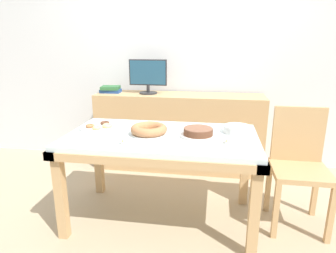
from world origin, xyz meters
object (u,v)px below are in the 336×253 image
at_px(chair, 299,161).
at_px(computer_monitor, 148,77).
at_px(tealight_left_edge, 226,142).
at_px(book_stack, 111,89).
at_px(cake_golden_bundt, 149,130).
at_px(tealight_near_cakes, 140,127).
at_px(plate_stack, 237,129).
at_px(cake_chocolate_round, 198,132).
at_px(pastry_platter, 99,127).
at_px(tealight_centre, 122,142).
at_px(tealight_near_front, 149,123).

relative_size(chair, computer_monitor, 2.22).
bearing_deg(tealight_left_edge, book_stack, 136.41).
xyz_separation_m(cake_golden_bundt, tealight_near_cakes, (-0.12, 0.18, -0.03)).
bearing_deg(chair, plate_stack, -179.37).
relative_size(book_stack, plate_stack, 1.11).
distance_m(book_stack, cake_chocolate_round, 1.53).
bearing_deg(pastry_platter, cake_golden_bundt, -14.14).
bearing_deg(cake_chocolate_round, cake_golden_bundt, -176.60).
bearing_deg(tealight_centre, chair, 17.11).
relative_size(cake_chocolate_round, cake_golden_bundt, 0.99).
bearing_deg(pastry_platter, plate_stack, 2.14).
bearing_deg(computer_monitor, tealight_near_front, -76.79).
distance_m(computer_monitor, plate_stack, 1.36).
height_order(book_stack, tealight_near_cakes, book_stack).
bearing_deg(computer_monitor, tealight_centre, -85.01).
bearing_deg(computer_monitor, cake_chocolate_round, -59.59).
bearing_deg(plate_stack, pastry_platter, -177.86).
bearing_deg(cake_golden_bundt, plate_stack, 13.00).
bearing_deg(tealight_near_front, plate_stack, -11.71).
relative_size(cake_chocolate_round, pastry_platter, 0.87).
bearing_deg(chair, tealight_near_cakes, 179.22).
distance_m(cake_golden_bundt, tealight_near_front, 0.32).
height_order(chair, tealight_near_front, chair).
bearing_deg(cake_chocolate_round, book_stack, 134.87).
relative_size(computer_monitor, tealight_centre, 10.60).
height_order(pastry_platter, tealight_left_edge, pastry_platter).
relative_size(tealight_centre, tealight_near_front, 1.00).
bearing_deg(book_stack, tealight_centre, -67.39).
height_order(cake_chocolate_round, tealight_left_edge, cake_chocolate_round).
height_order(cake_chocolate_round, cake_golden_bundt, cake_golden_bundt).
distance_m(chair, tealight_left_edge, 0.68).
bearing_deg(plate_stack, book_stack, 145.42).
xyz_separation_m(book_stack, tealight_near_cakes, (0.58, -0.93, -0.16)).
height_order(computer_monitor, tealight_centre, computer_monitor).
xyz_separation_m(book_stack, tealight_near_front, (0.63, -0.79, -0.16)).
distance_m(cake_golden_bundt, tealight_centre, 0.28).
height_order(pastry_platter, tealight_centre, pastry_platter).
xyz_separation_m(plate_stack, tealight_centre, (-0.82, -0.40, -0.02)).
distance_m(computer_monitor, tealight_near_cakes, 0.98).
bearing_deg(tealight_near_cakes, book_stack, 121.92).
relative_size(cake_chocolate_round, tealight_centre, 6.99).
bearing_deg(book_stack, chair, -26.79).
relative_size(book_stack, cake_chocolate_round, 0.83).
bearing_deg(cake_chocolate_round, tealight_near_front, 147.23).
bearing_deg(cake_chocolate_round, plate_stack, 24.17).
bearing_deg(tealight_near_front, chair, -6.88).
distance_m(computer_monitor, book_stack, 0.47).
xyz_separation_m(computer_monitor, tealight_near_front, (0.19, -0.79, -0.31)).
xyz_separation_m(tealight_near_cakes, tealight_near_front, (0.05, 0.13, 0.00)).
distance_m(computer_monitor, tealight_centre, 1.38).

